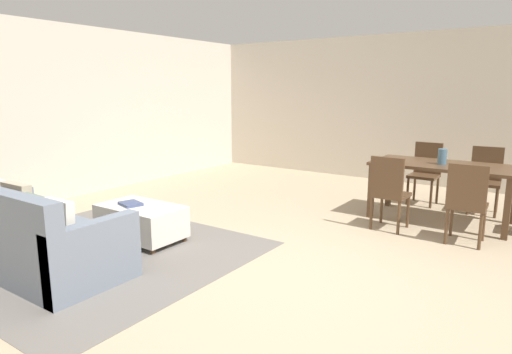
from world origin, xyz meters
TOP-DOWN VIEW (x-y plane):
  - ground_plane at (0.00, 0.00)m, footprint 10.80×10.80m
  - wall_back at (0.00, 5.00)m, footprint 9.00×0.12m
  - wall_left at (-4.50, 0.50)m, footprint 0.12×11.00m
  - area_rug at (-2.00, -0.57)m, footprint 3.00×2.80m
  - couch at (-2.10, -1.18)m, footprint 1.92×0.88m
  - ottoman_table at (-1.91, -0.02)m, footprint 0.98×0.58m
  - dining_table at (0.72, 2.74)m, footprint 1.72×0.86m
  - dining_chair_near_left at (0.29, 1.95)m, footprint 0.41×0.41m
  - dining_chair_near_right at (1.16, 1.92)m, footprint 0.42×0.42m
  - dining_chair_far_left at (0.31, 3.58)m, footprint 0.41×0.41m
  - dining_chair_far_right at (1.13, 3.53)m, footprint 0.43×0.43m
  - vase_centerpiece at (0.72, 2.70)m, footprint 0.11×0.11m
  - book_on_ottoman at (-2.01, -0.07)m, footprint 0.30×0.26m

SIDE VIEW (x-z plane):
  - ground_plane at x=0.00m, z-range 0.00..0.00m
  - area_rug at x=-2.00m, z-range 0.00..0.01m
  - ottoman_table at x=-1.91m, z-range 0.03..0.44m
  - couch at x=-2.10m, z-range -0.13..0.73m
  - book_on_ottoman at x=-2.01m, z-range 0.41..0.44m
  - dining_chair_near_left at x=0.29m, z-range 0.06..0.98m
  - dining_chair_near_right at x=1.16m, z-range 0.06..0.98m
  - dining_chair_far_left at x=0.31m, z-range 0.06..0.98m
  - dining_chair_far_right at x=1.13m, z-range 0.06..0.98m
  - dining_table at x=0.72m, z-range 0.29..1.05m
  - vase_centerpiece at x=0.72m, z-range 0.76..0.96m
  - wall_back at x=0.00m, z-range 0.00..2.70m
  - wall_left at x=-4.50m, z-range 0.00..2.70m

